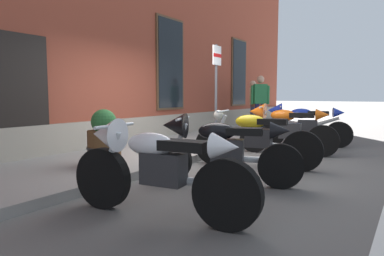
# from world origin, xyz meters

# --- Properties ---
(ground_plane) EXTENTS (140.00, 140.00, 0.00)m
(ground_plane) POSITION_xyz_m (0.00, 0.00, 0.00)
(ground_plane) COLOR #565451
(sidewalk) EXTENTS (28.02, 2.39, 0.13)m
(sidewalk) POSITION_xyz_m (0.00, 1.20, 0.06)
(sidewalk) COLOR gray
(sidewalk) RESTS_ON ground_plane
(motorcycle_white_sport) EXTENTS (0.62, 2.12, 1.00)m
(motorcycle_white_sport) POSITION_xyz_m (-2.92, -1.18, 0.55)
(motorcycle_white_sport) COLOR black
(motorcycle_white_sport) RESTS_ON ground_plane
(motorcycle_black_sport) EXTENTS (0.88, 2.06, 0.99)m
(motorcycle_black_sport) POSITION_xyz_m (-1.42, -1.10, 0.55)
(motorcycle_black_sport) COLOR black
(motorcycle_black_sport) RESTS_ON ground_plane
(motorcycle_yellow_naked) EXTENTS (0.66, 2.20, 0.98)m
(motorcycle_yellow_naked) POSITION_xyz_m (-0.05, -1.08, 0.49)
(motorcycle_yellow_naked) COLOR black
(motorcycle_yellow_naked) RESTS_ON ground_plane
(motorcycle_orange_sport) EXTENTS (0.62, 2.04, 1.07)m
(motorcycle_orange_sport) POSITION_xyz_m (1.55, -1.07, 0.58)
(motorcycle_orange_sport) COLOR black
(motorcycle_orange_sport) RESTS_ON ground_plane
(motorcycle_blue_sport) EXTENTS (0.93, 2.07, 1.05)m
(motorcycle_blue_sport) POSITION_xyz_m (2.84, -1.08, 0.57)
(motorcycle_blue_sport) COLOR black
(motorcycle_blue_sport) RESTS_ON ground_plane
(pedestrian_striped_shirt) EXTENTS (0.40, 0.49, 1.72)m
(pedestrian_striped_shirt) POSITION_xyz_m (4.62, 0.69, 1.10)
(pedestrian_striped_shirt) COLOR #1E1E4C
(pedestrian_striped_shirt) RESTS_ON sidewalk
(pedestrian_tan_coat) EXTENTS (0.62, 0.38, 1.61)m
(pedestrian_tan_coat) POSITION_xyz_m (5.59, 1.35, 1.03)
(pedestrian_tan_coat) COLOR #2D3351
(pedestrian_tan_coat) RESTS_ON sidewalk
(parking_sign) EXTENTS (0.36, 0.07, 2.28)m
(parking_sign) POSITION_xyz_m (1.49, 0.52, 1.61)
(parking_sign) COLOR #4C4C51
(parking_sign) RESTS_ON sidewalk
(barrel_planter) EXTENTS (0.56, 0.56, 0.89)m
(barrel_planter) POSITION_xyz_m (-1.74, 0.78, 0.52)
(barrel_planter) COLOR brown
(barrel_planter) RESTS_ON sidewalk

